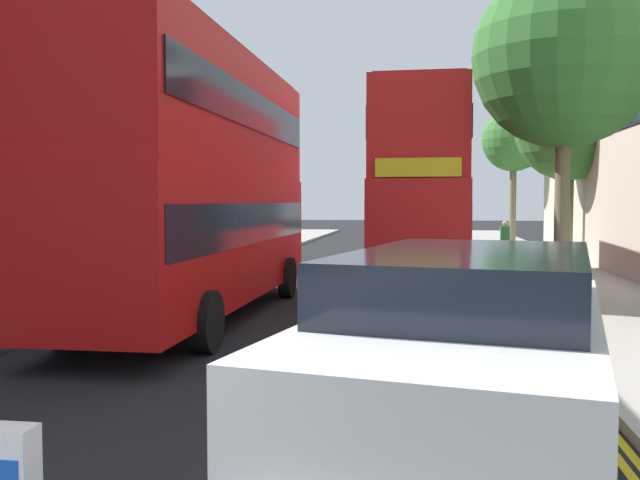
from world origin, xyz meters
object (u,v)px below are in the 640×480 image
Objects in this scene: double_decker_bus_oncoming at (423,184)px; taxi_minivan at (465,391)px; double_decker_bus_away at (198,176)px; pedestrian_far at (505,241)px.

double_decker_bus_oncoming reaches higher than taxi_minivan.
taxi_minivan is (5.06, -9.04, -1.96)m from double_decker_bus_away.
double_decker_bus_oncoming is (4.73, 7.53, 0.00)m from double_decker_bus_away.
double_decker_bus_oncoming is 16.69m from taxi_minivan.
double_decker_bus_away is 15.16m from pedestrian_far.
pedestrian_far is (2.76, 21.86, -0.08)m from taxi_minivan.
double_decker_bus_oncoming is at bearing -120.28° from pedestrian_far.
double_decker_bus_away is 2.12× the size of taxi_minivan.
pedestrian_far is (3.09, 5.29, -2.04)m from double_decker_bus_oncoming.
double_decker_bus_away is 8.89m from double_decker_bus_oncoming.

